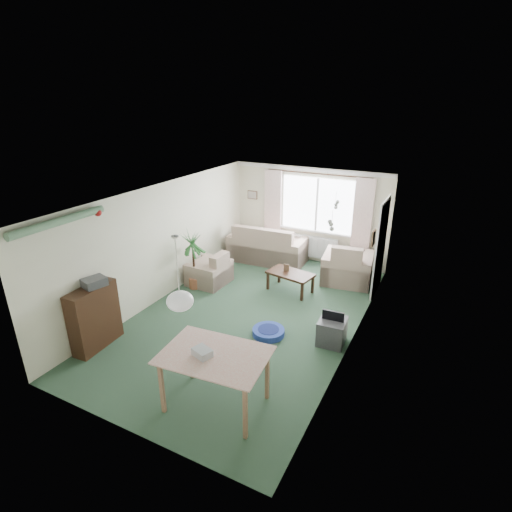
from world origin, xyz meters
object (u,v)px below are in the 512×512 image
at_px(bookshelf, 95,317).
at_px(pet_bed, 268,332).
at_px(armchair_corner, 348,262).
at_px(dining_table, 216,381).
at_px(sofa, 268,242).
at_px(coffee_table, 290,282).
at_px(tv_cube, 332,331).
at_px(armchair_left, 209,268).
at_px(houseplant, 194,261).

relative_size(bookshelf, pet_bed, 1.91).
xyz_separation_m(armchair_corner, pet_bed, (-0.64, -2.86, -0.42)).
bearing_deg(bookshelf, dining_table, -9.81).
bearing_deg(bookshelf, sofa, 75.40).
relative_size(coffee_table, bookshelf, 0.88).
xyz_separation_m(bookshelf, tv_cube, (3.54, 1.90, -0.33)).
xyz_separation_m(sofa, dining_table, (1.62, -5.08, -0.08)).
distance_m(tv_cube, pet_bed, 1.12).
height_order(sofa, coffee_table, sofa).
bearing_deg(pet_bed, armchair_left, 148.11).
height_order(sofa, bookshelf, bookshelf).
distance_m(armchair_left, tv_cube, 3.37).
bearing_deg(armchair_corner, houseplant, 24.84).
height_order(sofa, armchair_left, sofa).
distance_m(bookshelf, dining_table, 2.59).
bearing_deg(pet_bed, coffee_table, 100.29).
bearing_deg(armchair_corner, coffee_table, 40.09).
xyz_separation_m(houseplant, tv_cube, (3.35, -0.69, -0.43)).
xyz_separation_m(sofa, tv_cube, (2.59, -2.90, -0.26)).
bearing_deg(pet_bed, armchair_corner, 77.31).
bearing_deg(armchair_corner, armchair_left, 20.99).
height_order(armchair_corner, tv_cube, armchair_corner).
bearing_deg(houseplant, armchair_corner, 32.88).
relative_size(sofa, bookshelf, 1.77).
height_order(sofa, pet_bed, sofa).
xyz_separation_m(armchair_corner, coffee_table, (-0.97, -1.08, -0.26)).
distance_m(armchair_left, pet_bed, 2.52).
distance_m(dining_table, tv_cube, 2.40).
bearing_deg(pet_bed, sofa, 115.50).
bearing_deg(tv_cube, coffee_table, 129.65).
bearing_deg(houseplant, pet_bed, -23.14).
distance_m(armchair_left, houseplant, 0.47).
distance_m(armchair_corner, bookshelf, 5.45).
height_order(bookshelf, houseplant, houseplant).
bearing_deg(armchair_corner, dining_table, 75.50).
xyz_separation_m(houseplant, dining_table, (2.38, -2.87, -0.25)).
height_order(sofa, tv_cube, sofa).
bearing_deg(coffee_table, sofa, 130.42).
height_order(armchair_corner, armchair_left, armchair_corner).
relative_size(bookshelf, houseplant, 0.84).
relative_size(armchair_corner, pet_bed, 1.87).
height_order(armchair_corner, bookshelf, bookshelf).
xyz_separation_m(armchair_corner, dining_table, (-0.54, -4.76, -0.07)).
bearing_deg(houseplant, bookshelf, -94.20).
relative_size(coffee_table, pet_bed, 1.69).
height_order(sofa, houseplant, houseplant).
bearing_deg(coffee_table, armchair_left, -165.74).
bearing_deg(houseplant, armchair_left, 66.82).
xyz_separation_m(armchair_left, houseplant, (-0.15, -0.35, 0.28)).
relative_size(armchair_left, pet_bed, 1.47).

